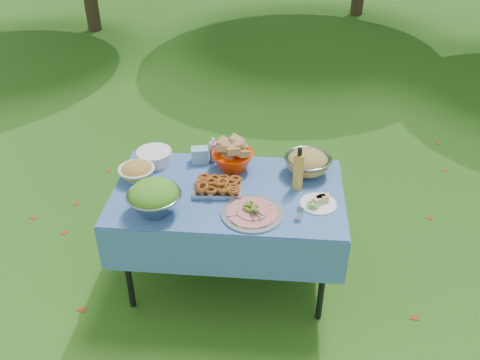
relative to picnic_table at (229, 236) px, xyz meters
name	(u,v)px	position (x,y,z in m)	size (l,w,h in m)	color
ground	(229,277)	(0.00, 0.00, -0.38)	(80.00, 80.00, 0.00)	#11390A
picnic_table	(229,236)	(0.00, 0.00, 0.00)	(1.46, 0.86, 0.76)	#76A0E2
salad_bowl	(154,198)	(-0.41, -0.26, 0.49)	(0.32, 0.32, 0.21)	gray
pasta_bowl_white	(137,171)	(-0.61, 0.08, 0.44)	(0.23, 0.23, 0.13)	white
plate_stack	(154,157)	(-0.54, 0.30, 0.43)	(0.24, 0.24, 0.09)	white
wipes_box	(200,155)	(-0.23, 0.33, 0.43)	(0.12, 0.08, 0.11)	#8BC1DA
sanitizer_bottle	(214,149)	(-0.14, 0.36, 0.47)	(0.06, 0.06, 0.17)	pink
bread_bowl	(233,157)	(0.01, 0.26, 0.47)	(0.28, 0.28, 0.19)	#F93400
pasta_bowl_steel	(308,162)	(0.51, 0.25, 0.46)	(0.31, 0.31, 0.16)	gray
fried_tray	(218,186)	(-0.06, -0.01, 0.42)	(0.30, 0.21, 0.07)	#A7A6AB
charcuterie_platter	(252,209)	(0.17, -0.23, 0.42)	(0.37, 0.37, 0.09)	#ABACB3
oil_bottle	(299,168)	(0.44, 0.07, 0.53)	(0.07, 0.07, 0.30)	gold
cheese_plate	(319,201)	(0.57, -0.10, 0.41)	(0.22, 0.22, 0.06)	white
shaker	(300,214)	(0.45, -0.25, 0.41)	(0.04, 0.04, 0.07)	silver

